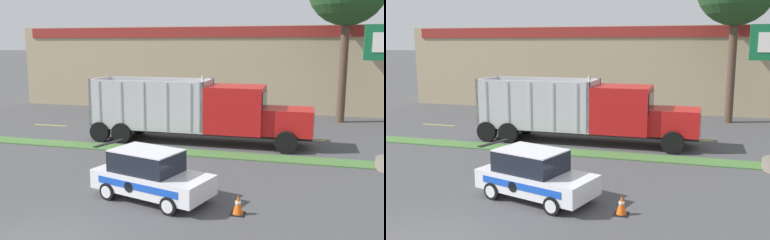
# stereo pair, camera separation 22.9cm
# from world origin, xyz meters

# --- Properties ---
(grass_verge) EXTENTS (120.00, 1.25, 0.06)m
(grass_verge) POSITION_xyz_m (0.00, 10.45, 0.03)
(grass_verge) COLOR #477538
(grass_verge) RESTS_ON ground_plane
(centre_line_3) EXTENTS (2.40, 0.14, 0.01)m
(centre_line_3) POSITION_xyz_m (-9.71, 15.07, 0.00)
(centre_line_3) COLOR yellow
(centre_line_3) RESTS_ON ground_plane
(centre_line_4) EXTENTS (2.40, 0.14, 0.01)m
(centre_line_4) POSITION_xyz_m (-4.31, 15.07, 0.00)
(centre_line_4) COLOR yellow
(centre_line_4) RESTS_ON ground_plane
(centre_line_5) EXTENTS (2.40, 0.14, 0.01)m
(centre_line_5) POSITION_xyz_m (1.09, 15.07, 0.00)
(centre_line_5) COLOR yellow
(centre_line_5) RESTS_ON ground_plane
(centre_line_6) EXTENTS (2.40, 0.14, 0.01)m
(centre_line_6) POSITION_xyz_m (6.49, 15.07, 0.00)
(centre_line_6) COLOR yellow
(centre_line_6) RESTS_ON ground_plane
(dump_truck_lead) EXTENTS (11.87, 2.84, 3.70)m
(dump_truck_lead) POSITION_xyz_m (1.99, 12.88, 1.64)
(dump_truck_lead) COLOR black
(dump_truck_lead) RESTS_ON ground_plane
(rally_car) EXTENTS (4.46, 2.89, 1.75)m
(rally_car) POSITION_xyz_m (1.49, 4.10, 0.86)
(rally_car) COLOR white
(rally_car) RESTS_ON ground_plane
(traffic_cone) EXTENTS (0.44, 0.44, 0.63)m
(traffic_cone) POSITION_xyz_m (4.63, 3.50, 0.31)
(traffic_cone) COLOR black
(traffic_cone) RESTS_ON ground_plane
(store_building_backdrop) EXTENTS (33.12, 12.10, 6.64)m
(store_building_backdrop) POSITION_xyz_m (-1.06, 29.82, 3.32)
(store_building_backdrop) COLOR tan
(store_building_backdrop) RESTS_ON ground_plane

